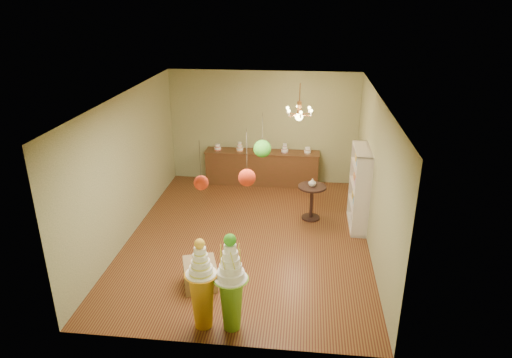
# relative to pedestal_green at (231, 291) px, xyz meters

# --- Properties ---
(floor) EXTENTS (6.50, 6.50, 0.00)m
(floor) POSITION_rel_pedestal_green_xyz_m (-0.11, 2.85, -0.68)
(floor) COLOR #5B3219
(floor) RESTS_ON ground
(ceiling) EXTENTS (6.50, 6.50, 0.00)m
(ceiling) POSITION_rel_pedestal_green_xyz_m (-0.11, 2.85, 2.32)
(ceiling) COLOR white
(ceiling) RESTS_ON ground
(wall_back) EXTENTS (5.00, 0.04, 3.00)m
(wall_back) POSITION_rel_pedestal_green_xyz_m (-0.11, 6.10, 0.82)
(wall_back) COLOR #959969
(wall_back) RESTS_ON ground
(wall_front) EXTENTS (5.00, 0.04, 3.00)m
(wall_front) POSITION_rel_pedestal_green_xyz_m (-0.11, -0.40, 0.82)
(wall_front) COLOR #959969
(wall_front) RESTS_ON ground
(wall_left) EXTENTS (0.04, 6.50, 3.00)m
(wall_left) POSITION_rel_pedestal_green_xyz_m (-2.61, 2.85, 0.82)
(wall_left) COLOR #959969
(wall_left) RESTS_ON ground
(wall_right) EXTENTS (0.04, 6.50, 3.00)m
(wall_right) POSITION_rel_pedestal_green_xyz_m (2.39, 2.85, 0.82)
(wall_right) COLOR #959969
(wall_right) RESTS_ON ground
(pedestal_green) EXTENTS (0.53, 0.53, 1.64)m
(pedestal_green) POSITION_rel_pedestal_green_xyz_m (0.00, 0.00, 0.00)
(pedestal_green) COLOR #75B627
(pedestal_green) RESTS_ON floor
(pedestal_orange) EXTENTS (0.54, 0.54, 1.53)m
(pedestal_orange) POSITION_rel_pedestal_green_xyz_m (-0.45, 0.00, -0.06)
(pedestal_orange) COLOR orange
(pedestal_orange) RESTS_ON floor
(burlap_riser) EXTENTS (0.70, 0.70, 0.50)m
(burlap_riser) POSITION_rel_pedestal_green_xyz_m (-0.72, 0.99, -0.42)
(burlap_riser) COLOR olive
(burlap_riser) RESTS_ON floor
(sideboard) EXTENTS (3.04, 0.54, 1.16)m
(sideboard) POSITION_rel_pedestal_green_xyz_m (-0.11, 5.82, -0.20)
(sideboard) COLOR #513019
(sideboard) RESTS_ON floor
(shelving_unit) EXTENTS (0.33, 1.20, 1.80)m
(shelving_unit) POSITION_rel_pedestal_green_xyz_m (2.23, 3.65, 0.23)
(shelving_unit) COLOR beige
(shelving_unit) RESTS_ON floor
(round_table) EXTENTS (0.84, 0.84, 0.81)m
(round_table) POSITION_rel_pedestal_green_xyz_m (1.21, 3.86, -0.15)
(round_table) COLOR black
(round_table) RESTS_ON floor
(vase) EXTENTS (0.19, 0.19, 0.18)m
(vase) POSITION_rel_pedestal_green_xyz_m (1.21, 3.86, 0.22)
(vase) COLOR beige
(vase) RESTS_ON round_table
(pom_red_left) EXTENTS (0.27, 0.27, 0.89)m
(pom_red_left) POSITION_rel_pedestal_green_xyz_m (0.16, 0.69, 1.57)
(pom_red_left) COLOR #413D2F
(pom_red_left) RESTS_ON ceiling
(pom_green_mid) EXTENTS (0.30, 0.30, 0.77)m
(pom_green_mid) POSITION_rel_pedestal_green_xyz_m (0.30, 1.66, 1.71)
(pom_green_mid) COLOR #413D2F
(pom_green_mid) RESTS_ON ceiling
(pom_red_right) EXTENTS (0.21, 0.21, 0.72)m
(pom_red_right) POSITION_rel_pedestal_green_xyz_m (-0.39, 0.07, 1.71)
(pom_red_right) COLOR #413D2F
(pom_red_right) RESTS_ON ceiling
(chandelier) EXTENTS (0.84, 0.84, 0.85)m
(chandelier) POSITION_rel_pedestal_green_xyz_m (0.85, 4.42, 1.63)
(chandelier) COLOR #BF7443
(chandelier) RESTS_ON ceiling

